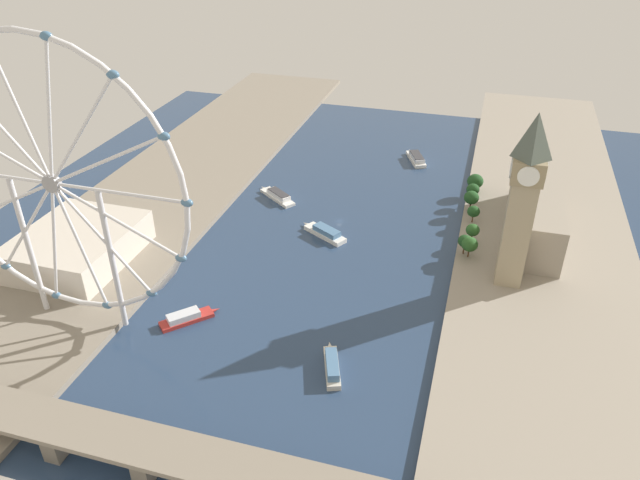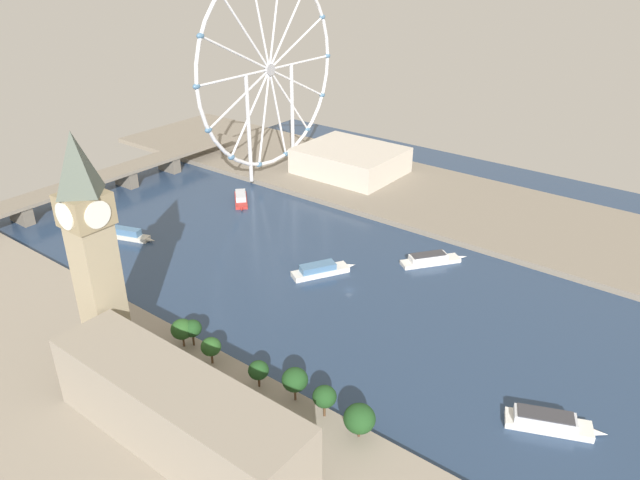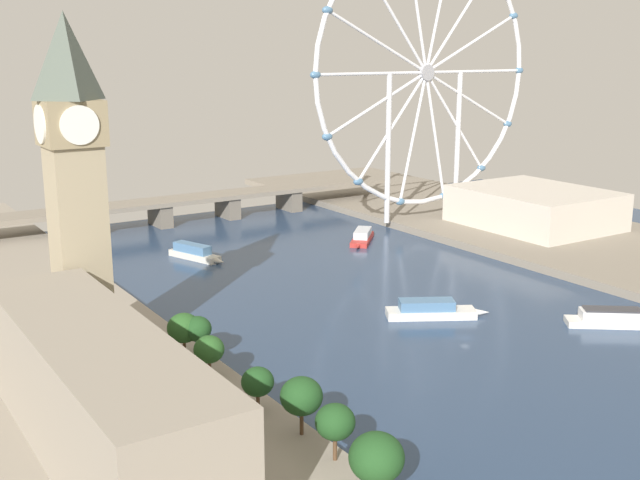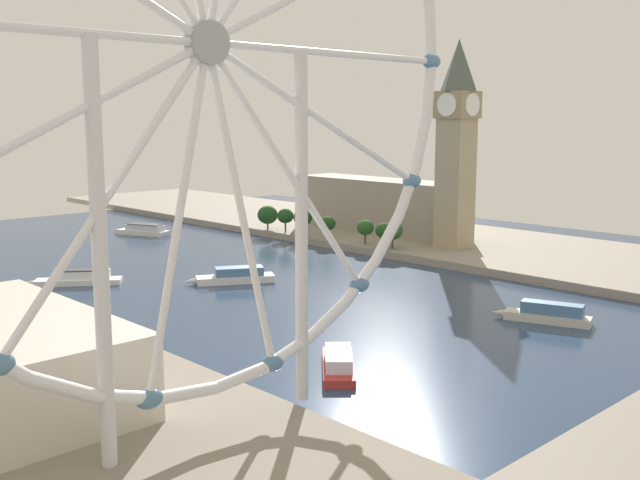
{
  "view_description": "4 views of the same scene",
  "coord_description": "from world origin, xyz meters",
  "px_view_note": "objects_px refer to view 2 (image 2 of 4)",
  "views": [
    {
      "loc": [
        -73.75,
        292.99,
        169.44
      ],
      "look_at": [
        -0.7,
        42.4,
        11.86
      ],
      "focal_mm": 33.9,
      "sensor_mm": 36.0,
      "label": 1
    },
    {
      "loc": [
        -186.74,
        -127.91,
        138.68
      ],
      "look_at": [
        17.41,
        29.62,
        8.53
      ],
      "focal_mm": 33.86,
      "sensor_mm": 36.0,
      "label": 2
    },
    {
      "loc": [
        -146.58,
        -151.98,
        78.33
      ],
      "look_at": [
        -7.7,
        62.38,
        16.25
      ],
      "focal_mm": 44.53,
      "sensor_mm": 36.0,
      "label": 3
    },
    {
      "loc": [
        156.64,
        220.77,
        56.11
      ],
      "look_at": [
        -18.39,
        37.87,
        14.63
      ],
      "focal_mm": 42.14,
      "sensor_mm": 36.0,
      "label": 4
    }
  ],
  "objects_px": {
    "tour_boat_1": "(241,198)",
    "tour_boat_3": "(321,270)",
    "parliament_block": "(177,413)",
    "tour_boat_2": "(128,234)",
    "tour_boat_0": "(548,422)",
    "clock_tower": "(92,249)",
    "river_bridge": "(101,180)",
    "riverside_hall": "(350,160)",
    "ferris_wheel": "(269,71)",
    "tour_boat_4": "(430,259)"
  },
  "relations": [
    {
      "from": "clock_tower",
      "to": "ferris_wheel",
      "type": "height_order",
      "value": "ferris_wheel"
    },
    {
      "from": "riverside_hall",
      "to": "parliament_block",
      "type": "bearing_deg",
      "value": -157.02
    },
    {
      "from": "tour_boat_2",
      "to": "river_bridge",
      "type": "bearing_deg",
      "value": 136.37
    },
    {
      "from": "tour_boat_0",
      "to": "riverside_hall",
      "type": "bearing_deg",
      "value": 117.55
    },
    {
      "from": "river_bridge",
      "to": "tour_boat_2",
      "type": "distance_m",
      "value": 68.28
    },
    {
      "from": "river_bridge",
      "to": "tour_boat_2",
      "type": "bearing_deg",
      "value": -114.3
    },
    {
      "from": "ferris_wheel",
      "to": "tour_boat_1",
      "type": "xyz_separation_m",
      "value": [
        -42.48,
        -12.47,
        -65.1
      ]
    },
    {
      "from": "clock_tower",
      "to": "tour_boat_0",
      "type": "xyz_separation_m",
      "value": [
        63.99,
        -136.28,
        -44.17
      ]
    },
    {
      "from": "clock_tower",
      "to": "tour_boat_2",
      "type": "distance_m",
      "value": 112.23
    },
    {
      "from": "riverside_hall",
      "to": "tour_boat_4",
      "type": "bearing_deg",
      "value": -126.49
    },
    {
      "from": "clock_tower",
      "to": "river_bridge",
      "type": "distance_m",
      "value": 173.95
    },
    {
      "from": "ferris_wheel",
      "to": "tour_boat_0",
      "type": "distance_m",
      "value": 253.53
    },
    {
      "from": "parliament_block",
      "to": "river_bridge",
      "type": "relative_size",
      "value": 0.43
    },
    {
      "from": "tour_boat_0",
      "to": "tour_boat_3",
      "type": "height_order",
      "value": "tour_boat_3"
    },
    {
      "from": "parliament_block",
      "to": "tour_boat_3",
      "type": "height_order",
      "value": "parliament_block"
    },
    {
      "from": "tour_boat_0",
      "to": "tour_boat_1",
      "type": "xyz_separation_m",
      "value": [
        71.64,
        204.45,
        -0.32
      ]
    },
    {
      "from": "river_bridge",
      "to": "clock_tower",
      "type": "bearing_deg",
      "value": -123.36
    },
    {
      "from": "tour_boat_1",
      "to": "tour_boat_4",
      "type": "xyz_separation_m",
      "value": [
        1.11,
        -123.4,
        0.15
      ]
    },
    {
      "from": "riverside_hall",
      "to": "tour_boat_2",
      "type": "bearing_deg",
      "value": 164.84
    },
    {
      "from": "tour_boat_1",
      "to": "tour_boat_3",
      "type": "xyz_separation_m",
      "value": [
        -38.81,
        -88.62,
        0.25
      ]
    },
    {
      "from": "tour_boat_3",
      "to": "tour_boat_2",
      "type": "bearing_deg",
      "value": 137.25
    },
    {
      "from": "tour_boat_2",
      "to": "tour_boat_0",
      "type": "bearing_deg",
      "value": -19.71
    },
    {
      "from": "river_bridge",
      "to": "ferris_wheel",
      "type": "bearing_deg",
      "value": -35.84
    },
    {
      "from": "tour_boat_3",
      "to": "tour_boat_4",
      "type": "bearing_deg",
      "value": -11.19
    },
    {
      "from": "tour_boat_3",
      "to": "parliament_block",
      "type": "bearing_deg",
      "value": -133.82
    },
    {
      "from": "ferris_wheel",
      "to": "tour_boat_2",
      "type": "distance_m",
      "value": 129.92
    },
    {
      "from": "riverside_hall",
      "to": "tour_boat_2",
      "type": "distance_m",
      "value": 148.06
    },
    {
      "from": "river_bridge",
      "to": "tour_boat_3",
      "type": "xyz_separation_m",
      "value": [
        3.43,
        -162.29,
        -6.54
      ]
    },
    {
      "from": "river_bridge",
      "to": "tour_boat_2",
      "type": "relative_size",
      "value": 7.68
    },
    {
      "from": "river_bridge",
      "to": "tour_boat_2",
      "type": "height_order",
      "value": "river_bridge"
    },
    {
      "from": "tour_boat_0",
      "to": "tour_boat_2",
      "type": "xyz_separation_m",
      "value": [
        1.42,
        216.16,
        0.15
      ]
    },
    {
      "from": "tour_boat_4",
      "to": "tour_boat_2",
      "type": "bearing_deg",
      "value": 154.93
    },
    {
      "from": "ferris_wheel",
      "to": "tour_boat_4",
      "type": "distance_m",
      "value": 156.17
    },
    {
      "from": "riverside_hall",
      "to": "tour_boat_4",
      "type": "relative_size",
      "value": 2.09
    },
    {
      "from": "tour_boat_0",
      "to": "parliament_block",
      "type": "bearing_deg",
      "value": -160.62
    },
    {
      "from": "tour_boat_1",
      "to": "tour_boat_2",
      "type": "relative_size",
      "value": 0.86
    },
    {
      "from": "tour_boat_0",
      "to": "clock_tower",
      "type": "bearing_deg",
      "value": -178.23
    },
    {
      "from": "tour_boat_0",
      "to": "tour_boat_1",
      "type": "distance_m",
      "value": 216.64
    },
    {
      "from": "riverside_hall",
      "to": "tour_boat_0",
      "type": "relative_size",
      "value": 2.03
    },
    {
      "from": "parliament_block",
      "to": "tour_boat_2",
      "type": "bearing_deg",
      "value": 59.29
    },
    {
      "from": "tour_boat_2",
      "to": "tour_boat_4",
      "type": "distance_m",
      "value": 152.79
    },
    {
      "from": "clock_tower",
      "to": "tour_boat_3",
      "type": "bearing_deg",
      "value": -11.93
    },
    {
      "from": "tour_boat_2",
      "to": "tour_boat_1",
      "type": "bearing_deg",
      "value": 61.2
    },
    {
      "from": "clock_tower",
      "to": "ferris_wheel",
      "type": "xyz_separation_m",
      "value": [
        178.11,
        80.64,
        20.61
      ]
    },
    {
      "from": "ferris_wheel",
      "to": "parliament_block",
      "type": "bearing_deg",
      "value": -145.15
    },
    {
      "from": "parliament_block",
      "to": "tour_boat_4",
      "type": "distance_m",
      "value": 150.66
    },
    {
      "from": "tour_boat_1",
      "to": "tour_boat_0",
      "type": "bearing_deg",
      "value": 24.35
    },
    {
      "from": "ferris_wheel",
      "to": "tour_boat_2",
      "type": "xyz_separation_m",
      "value": [
        -112.7,
        -0.76,
        -64.63
      ]
    },
    {
      "from": "ferris_wheel",
      "to": "tour_boat_1",
      "type": "height_order",
      "value": "ferris_wheel"
    },
    {
      "from": "tour_boat_2",
      "to": "tour_boat_4",
      "type": "height_order",
      "value": "tour_boat_2"
    }
  ]
}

